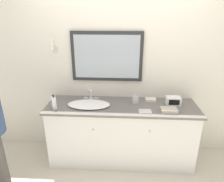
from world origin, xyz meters
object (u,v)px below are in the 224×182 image
soap_bottle (54,103)px  appliance_box (173,101)px  picture_frame (135,99)px  sink_basin (89,104)px

soap_bottle → appliance_box: bearing=8.7°
soap_bottle → picture_frame: (1.02, 0.21, -0.01)m
soap_bottle → picture_frame: size_ratio=1.41×
sink_basin → picture_frame: bearing=6.4°
appliance_box → picture_frame: picture_frame is taller
sink_basin → soap_bottle: (-0.41, -0.14, 0.06)m
appliance_box → picture_frame: 0.50m
picture_frame → appliance_box: bearing=3.0°
appliance_box → soap_bottle: bearing=-171.3°
appliance_box → sink_basin: bearing=-175.1°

